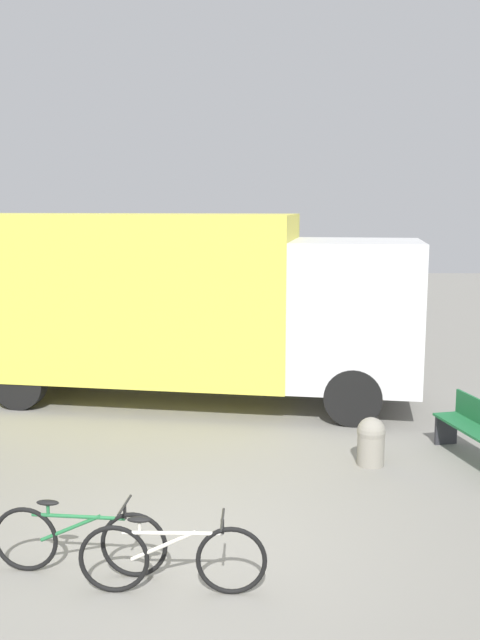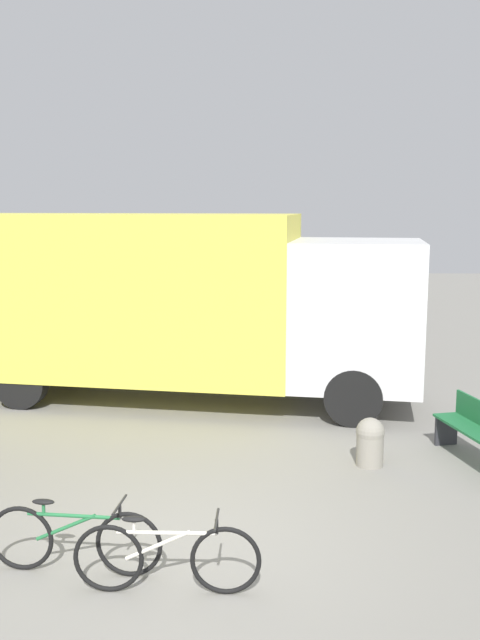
# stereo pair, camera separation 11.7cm
# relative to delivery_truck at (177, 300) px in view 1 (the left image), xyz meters

# --- Properties ---
(ground_plane) EXTENTS (60.00, 60.00, 0.00)m
(ground_plane) POSITION_rel_delivery_truck_xyz_m (0.68, -5.73, -1.81)
(ground_plane) COLOR gray
(delivery_truck) EXTENTS (8.40, 3.38, 3.31)m
(delivery_truck) POSITION_rel_delivery_truck_xyz_m (0.00, 0.00, 0.00)
(delivery_truck) COLOR #EAE04C
(delivery_truck) RESTS_ON ground
(bicycle_near) EXTENTS (1.70, 0.44, 0.73)m
(bicycle_near) POSITION_rel_delivery_truck_xyz_m (-0.25, -6.16, -1.47)
(bicycle_near) COLOR black
(bicycle_near) RESTS_ON ground
(bicycle_middle) EXTENTS (1.71, 0.44, 0.73)m
(bicycle_middle) POSITION_rel_delivery_truck_xyz_m (0.68, -6.48, -1.47)
(bicycle_middle) COLOR black
(bicycle_middle) RESTS_ON ground
(bollard_near_bench) EXTENTS (0.38, 0.38, 0.66)m
(bollard_near_bench) POSITION_rel_delivery_truck_xyz_m (2.96, -3.19, -1.47)
(bollard_near_bench) COLOR gray
(bollard_near_bench) RESTS_ON ground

